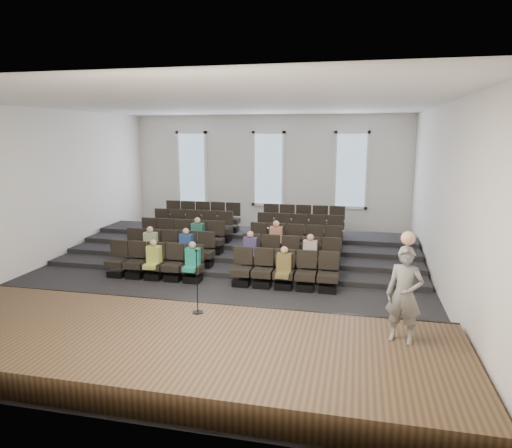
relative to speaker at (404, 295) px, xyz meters
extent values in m
plane|color=black|center=(-4.70, 4.37, -1.38)|extent=(14.00, 14.00, 0.00)
cube|color=white|center=(-4.70, 4.37, 3.63)|extent=(12.00, 14.00, 0.02)
cube|color=white|center=(-4.70, 11.39, 1.12)|extent=(12.00, 0.04, 5.00)
cube|color=white|center=(-4.70, -2.65, 1.12)|extent=(12.00, 0.04, 5.00)
cube|color=white|center=(-10.72, 4.37, 1.12)|extent=(0.04, 14.00, 5.00)
cube|color=white|center=(1.32, 4.37, 1.12)|extent=(0.04, 14.00, 5.00)
cube|color=#48351F|center=(-4.70, -0.73, -1.13)|extent=(11.80, 3.60, 0.50)
cube|color=black|center=(-4.70, 1.04, -1.13)|extent=(11.80, 0.06, 0.52)
cube|color=black|center=(-4.70, 6.69, -1.31)|extent=(11.80, 4.80, 0.15)
cube|color=black|center=(-4.70, 7.22, -1.23)|extent=(11.80, 3.75, 0.30)
cube|color=black|center=(-4.70, 7.74, -1.16)|extent=(11.80, 2.70, 0.45)
cube|color=black|center=(-4.70, 8.27, -1.08)|extent=(11.80, 1.65, 0.60)
cube|color=black|center=(-7.82, 3.77, -1.28)|extent=(0.47, 0.43, 0.20)
cube|color=black|center=(-7.82, 3.77, -0.97)|extent=(0.55, 0.50, 0.19)
cube|color=black|center=(-7.82, 3.98, -0.56)|extent=(0.55, 0.08, 0.50)
cube|color=black|center=(-7.22, 3.77, -1.28)|extent=(0.47, 0.43, 0.20)
cube|color=black|center=(-7.22, 3.77, -0.97)|extent=(0.55, 0.50, 0.19)
cube|color=black|center=(-7.22, 3.98, -0.56)|extent=(0.55, 0.08, 0.50)
cube|color=black|center=(-6.62, 3.77, -1.28)|extent=(0.47, 0.43, 0.20)
cube|color=black|center=(-6.62, 3.77, -0.97)|extent=(0.55, 0.50, 0.19)
cube|color=black|center=(-6.62, 3.98, -0.56)|extent=(0.55, 0.08, 0.50)
cube|color=black|center=(-6.02, 3.77, -1.28)|extent=(0.47, 0.43, 0.20)
cube|color=black|center=(-6.02, 3.77, -0.97)|extent=(0.55, 0.50, 0.19)
cube|color=black|center=(-6.02, 3.98, -0.56)|extent=(0.55, 0.08, 0.50)
cube|color=black|center=(-5.42, 3.77, -1.28)|extent=(0.47, 0.43, 0.20)
cube|color=black|center=(-5.42, 3.77, -0.97)|extent=(0.55, 0.50, 0.19)
cube|color=black|center=(-5.42, 3.98, -0.56)|extent=(0.55, 0.08, 0.50)
cube|color=black|center=(-3.97, 3.77, -1.28)|extent=(0.47, 0.43, 0.20)
cube|color=black|center=(-3.97, 3.77, -0.97)|extent=(0.55, 0.50, 0.19)
cube|color=black|center=(-3.97, 3.98, -0.56)|extent=(0.55, 0.08, 0.50)
cube|color=black|center=(-3.37, 3.77, -1.28)|extent=(0.47, 0.43, 0.20)
cube|color=black|center=(-3.37, 3.77, -0.97)|extent=(0.55, 0.50, 0.19)
cube|color=black|center=(-3.37, 3.98, -0.56)|extent=(0.55, 0.08, 0.50)
cube|color=black|center=(-2.77, 3.77, -1.28)|extent=(0.47, 0.43, 0.20)
cube|color=black|center=(-2.77, 3.77, -0.97)|extent=(0.55, 0.50, 0.19)
cube|color=black|center=(-2.77, 3.98, -0.56)|extent=(0.55, 0.08, 0.50)
cube|color=black|center=(-2.17, 3.77, -1.28)|extent=(0.47, 0.43, 0.20)
cube|color=black|center=(-2.17, 3.77, -0.97)|extent=(0.55, 0.50, 0.19)
cube|color=black|center=(-2.17, 3.98, -0.56)|extent=(0.55, 0.08, 0.50)
cube|color=black|center=(-1.57, 3.77, -1.28)|extent=(0.47, 0.43, 0.20)
cube|color=black|center=(-1.57, 3.77, -0.97)|extent=(0.55, 0.50, 0.19)
cube|color=black|center=(-1.57, 3.98, -0.56)|extent=(0.55, 0.08, 0.50)
cube|color=black|center=(-7.82, 4.82, -1.13)|extent=(0.47, 0.43, 0.20)
cube|color=black|center=(-7.82, 4.82, -0.82)|extent=(0.55, 0.50, 0.19)
cube|color=black|center=(-7.82, 5.03, -0.41)|extent=(0.55, 0.08, 0.50)
cube|color=black|center=(-7.22, 4.82, -1.13)|extent=(0.47, 0.43, 0.20)
cube|color=black|center=(-7.22, 4.82, -0.82)|extent=(0.55, 0.50, 0.19)
cube|color=black|center=(-7.22, 5.03, -0.41)|extent=(0.55, 0.08, 0.50)
cube|color=black|center=(-6.62, 4.82, -1.13)|extent=(0.47, 0.43, 0.20)
cube|color=black|center=(-6.62, 4.82, -0.82)|extent=(0.55, 0.50, 0.19)
cube|color=black|center=(-6.62, 5.03, -0.41)|extent=(0.55, 0.08, 0.50)
cube|color=black|center=(-6.02, 4.82, -1.13)|extent=(0.47, 0.43, 0.20)
cube|color=black|center=(-6.02, 4.82, -0.82)|extent=(0.55, 0.50, 0.19)
cube|color=black|center=(-6.02, 5.03, -0.41)|extent=(0.55, 0.08, 0.50)
cube|color=black|center=(-5.42, 4.82, -1.13)|extent=(0.47, 0.43, 0.20)
cube|color=black|center=(-5.42, 4.82, -0.82)|extent=(0.55, 0.50, 0.19)
cube|color=black|center=(-5.42, 5.03, -0.41)|extent=(0.55, 0.08, 0.50)
cube|color=black|center=(-3.97, 4.82, -1.13)|extent=(0.47, 0.43, 0.20)
cube|color=black|center=(-3.97, 4.82, -0.82)|extent=(0.55, 0.50, 0.19)
cube|color=black|center=(-3.97, 5.03, -0.41)|extent=(0.55, 0.08, 0.50)
cube|color=black|center=(-3.37, 4.82, -1.13)|extent=(0.47, 0.43, 0.20)
cube|color=black|center=(-3.37, 4.82, -0.82)|extent=(0.55, 0.50, 0.19)
cube|color=black|center=(-3.37, 5.03, -0.41)|extent=(0.55, 0.08, 0.50)
cube|color=black|center=(-2.77, 4.82, -1.13)|extent=(0.47, 0.43, 0.20)
cube|color=black|center=(-2.77, 4.82, -0.82)|extent=(0.55, 0.50, 0.19)
cube|color=black|center=(-2.77, 5.03, -0.41)|extent=(0.55, 0.08, 0.50)
cube|color=black|center=(-2.17, 4.82, -1.13)|extent=(0.47, 0.43, 0.20)
cube|color=black|center=(-2.17, 4.82, -0.82)|extent=(0.55, 0.50, 0.19)
cube|color=black|center=(-2.17, 5.03, -0.41)|extent=(0.55, 0.08, 0.50)
cube|color=black|center=(-1.57, 4.82, -1.13)|extent=(0.47, 0.43, 0.20)
cube|color=black|center=(-1.57, 4.82, -0.82)|extent=(0.55, 0.50, 0.19)
cube|color=black|center=(-1.57, 5.03, -0.41)|extent=(0.55, 0.08, 0.50)
cube|color=black|center=(-7.82, 5.87, -0.98)|extent=(0.47, 0.42, 0.20)
cube|color=black|center=(-7.82, 5.87, -0.67)|extent=(0.55, 0.50, 0.19)
cube|color=black|center=(-7.82, 6.08, -0.26)|extent=(0.55, 0.08, 0.50)
cube|color=black|center=(-7.22, 5.87, -0.98)|extent=(0.47, 0.42, 0.20)
cube|color=black|center=(-7.22, 5.87, -0.67)|extent=(0.55, 0.50, 0.19)
cube|color=black|center=(-7.22, 6.08, -0.26)|extent=(0.55, 0.08, 0.50)
cube|color=black|center=(-6.62, 5.87, -0.98)|extent=(0.47, 0.42, 0.20)
cube|color=black|center=(-6.62, 5.87, -0.67)|extent=(0.55, 0.50, 0.19)
cube|color=black|center=(-6.62, 6.08, -0.26)|extent=(0.55, 0.08, 0.50)
cube|color=black|center=(-6.02, 5.87, -0.98)|extent=(0.47, 0.42, 0.20)
cube|color=black|center=(-6.02, 5.87, -0.67)|extent=(0.55, 0.50, 0.19)
cube|color=black|center=(-6.02, 6.08, -0.26)|extent=(0.55, 0.08, 0.50)
cube|color=black|center=(-5.42, 5.87, -0.98)|extent=(0.47, 0.42, 0.20)
cube|color=black|center=(-5.42, 5.87, -0.67)|extent=(0.55, 0.50, 0.19)
cube|color=black|center=(-5.42, 6.08, -0.26)|extent=(0.55, 0.08, 0.50)
cube|color=black|center=(-3.97, 5.87, -0.98)|extent=(0.47, 0.42, 0.20)
cube|color=black|center=(-3.97, 5.87, -0.67)|extent=(0.55, 0.50, 0.19)
cube|color=black|center=(-3.97, 6.08, -0.26)|extent=(0.55, 0.08, 0.50)
cube|color=black|center=(-3.37, 5.87, -0.98)|extent=(0.47, 0.42, 0.20)
cube|color=black|center=(-3.37, 5.87, -0.67)|extent=(0.55, 0.50, 0.19)
cube|color=black|center=(-3.37, 6.08, -0.26)|extent=(0.55, 0.08, 0.50)
cube|color=black|center=(-2.77, 5.87, -0.98)|extent=(0.47, 0.42, 0.20)
cube|color=black|center=(-2.77, 5.87, -0.67)|extent=(0.55, 0.50, 0.19)
cube|color=black|center=(-2.77, 6.08, -0.26)|extent=(0.55, 0.08, 0.50)
cube|color=black|center=(-2.17, 5.87, -0.98)|extent=(0.47, 0.42, 0.20)
cube|color=black|center=(-2.17, 5.87, -0.67)|extent=(0.55, 0.50, 0.19)
cube|color=black|center=(-2.17, 6.08, -0.26)|extent=(0.55, 0.08, 0.50)
cube|color=black|center=(-1.57, 5.87, -0.98)|extent=(0.47, 0.42, 0.20)
cube|color=black|center=(-1.57, 5.87, -0.67)|extent=(0.55, 0.50, 0.19)
cube|color=black|center=(-1.57, 6.08, -0.26)|extent=(0.55, 0.08, 0.50)
cube|color=black|center=(-7.82, 6.92, -0.83)|extent=(0.47, 0.42, 0.20)
cube|color=black|center=(-7.82, 6.92, -0.52)|extent=(0.55, 0.50, 0.19)
cube|color=black|center=(-7.82, 7.13, -0.11)|extent=(0.55, 0.08, 0.50)
cube|color=black|center=(-7.22, 6.92, -0.83)|extent=(0.47, 0.42, 0.20)
cube|color=black|center=(-7.22, 6.92, -0.52)|extent=(0.55, 0.50, 0.19)
cube|color=black|center=(-7.22, 7.13, -0.11)|extent=(0.55, 0.08, 0.50)
cube|color=black|center=(-6.62, 6.92, -0.83)|extent=(0.47, 0.42, 0.20)
cube|color=black|center=(-6.62, 6.92, -0.52)|extent=(0.55, 0.50, 0.19)
cube|color=black|center=(-6.62, 7.13, -0.11)|extent=(0.55, 0.08, 0.50)
cube|color=black|center=(-6.02, 6.92, -0.83)|extent=(0.47, 0.42, 0.20)
cube|color=black|center=(-6.02, 6.92, -0.52)|extent=(0.55, 0.50, 0.19)
cube|color=black|center=(-6.02, 7.13, -0.11)|extent=(0.55, 0.08, 0.50)
cube|color=black|center=(-5.42, 6.92, -0.83)|extent=(0.47, 0.42, 0.20)
cube|color=black|center=(-5.42, 6.92, -0.52)|extent=(0.55, 0.50, 0.19)
cube|color=black|center=(-5.42, 7.13, -0.11)|extent=(0.55, 0.08, 0.50)
cube|color=black|center=(-3.97, 6.92, -0.83)|extent=(0.47, 0.42, 0.20)
cube|color=black|center=(-3.97, 6.92, -0.52)|extent=(0.55, 0.50, 0.19)
cube|color=black|center=(-3.97, 7.13, -0.11)|extent=(0.55, 0.08, 0.50)
cube|color=black|center=(-3.37, 6.92, -0.83)|extent=(0.47, 0.42, 0.20)
cube|color=black|center=(-3.37, 6.92, -0.52)|extent=(0.55, 0.50, 0.19)
cube|color=black|center=(-3.37, 7.13, -0.11)|extent=(0.55, 0.08, 0.50)
cube|color=black|center=(-2.77, 6.92, -0.83)|extent=(0.47, 0.42, 0.20)
cube|color=black|center=(-2.77, 6.92, -0.52)|extent=(0.55, 0.50, 0.19)
cube|color=black|center=(-2.77, 7.13, -0.11)|extent=(0.55, 0.08, 0.50)
cube|color=black|center=(-2.17, 6.92, -0.83)|extent=(0.47, 0.42, 0.20)
cube|color=black|center=(-2.17, 6.92, -0.52)|extent=(0.55, 0.50, 0.19)
cube|color=black|center=(-2.17, 7.13, -0.11)|extent=(0.55, 0.08, 0.50)
cube|color=black|center=(-1.57, 6.92, -0.83)|extent=(0.47, 0.42, 0.20)
cube|color=black|center=(-1.57, 6.92, -0.52)|extent=(0.55, 0.50, 0.19)
cube|color=black|center=(-1.57, 7.13, -0.11)|extent=(0.55, 0.08, 0.50)
cube|color=black|center=(-7.82, 7.97, -0.68)|extent=(0.47, 0.42, 0.20)
cube|color=black|center=(-7.82, 7.97, -0.37)|extent=(0.55, 0.50, 0.19)
cube|color=black|center=(-7.82, 8.18, 0.04)|extent=(0.55, 0.08, 0.50)
cube|color=black|center=(-7.22, 7.97, -0.68)|extent=(0.47, 0.42, 0.20)
cube|color=black|center=(-7.22, 7.97, -0.37)|extent=(0.55, 0.50, 0.19)
cube|color=black|center=(-7.22, 8.18, 0.04)|extent=(0.55, 0.08, 0.50)
cube|color=black|center=(-6.62, 7.97, -0.68)|extent=(0.47, 0.42, 0.20)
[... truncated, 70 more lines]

